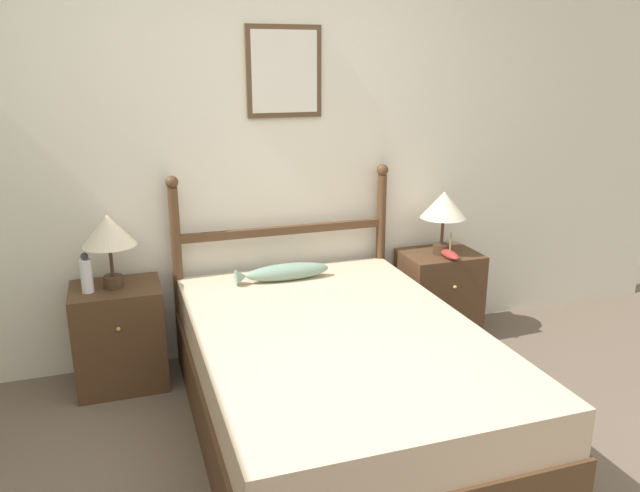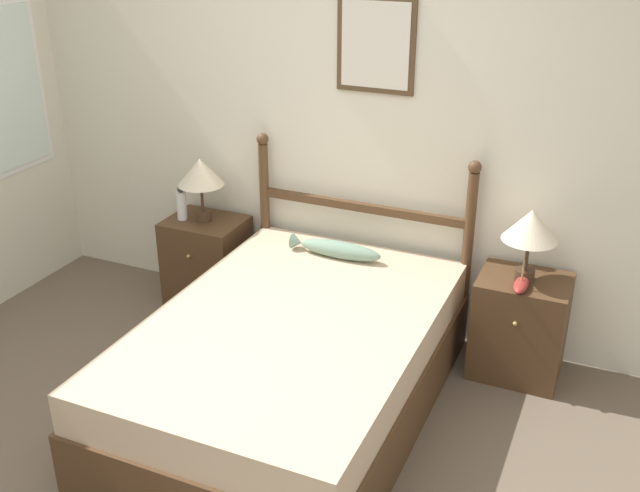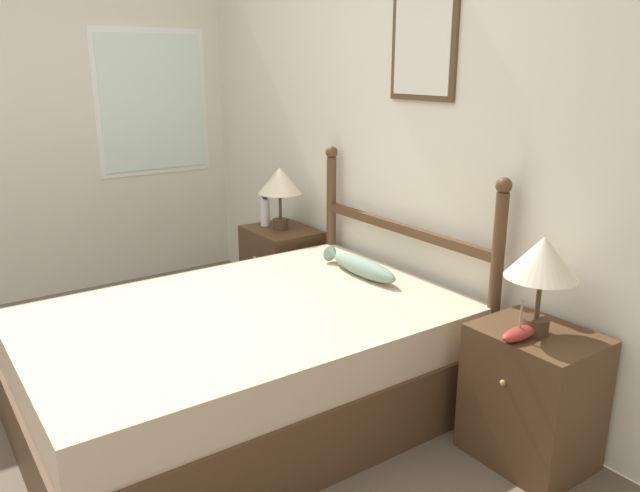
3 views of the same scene
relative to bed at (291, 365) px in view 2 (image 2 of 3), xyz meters
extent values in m
plane|color=brown|center=(-0.21, -0.63, -0.28)|extent=(16.00, 16.00, 0.00)
cube|color=beige|center=(-0.21, 1.10, 1.00)|extent=(6.40, 0.06, 2.55)
cube|color=#4C3823|center=(0.04, 1.06, 1.48)|extent=(0.46, 0.02, 0.53)
cube|color=beige|center=(0.04, 1.05, 1.48)|extent=(0.40, 0.01, 0.47)
cube|color=#4C331E|center=(0.00, 0.00, -0.10)|extent=(1.39, 2.05, 0.35)
cube|color=#CCB293|center=(0.00, 0.00, 0.18)|extent=(1.35, 2.01, 0.21)
cylinder|color=#4C331E|center=(-0.66, 1.00, 0.28)|extent=(0.06, 0.06, 1.12)
sphere|color=#4C331E|center=(-0.66, 1.00, 0.87)|extent=(0.08, 0.08, 0.08)
cylinder|color=#4C331E|center=(0.66, 1.00, 0.28)|extent=(0.06, 0.06, 1.12)
sphere|color=#4C331E|center=(0.66, 1.00, 0.87)|extent=(0.08, 0.08, 0.08)
cube|color=#4C331E|center=(0.00, 1.00, 0.53)|extent=(1.33, 0.04, 0.05)
cube|color=#4C331E|center=(-1.03, 0.84, 0.02)|extent=(0.50, 0.40, 0.60)
sphere|color=tan|center=(-1.03, 0.63, 0.16)|extent=(0.02, 0.02, 0.02)
cube|color=#4C331E|center=(1.03, 0.84, 0.02)|extent=(0.50, 0.40, 0.60)
sphere|color=tan|center=(1.03, 0.63, 0.16)|extent=(0.02, 0.02, 0.02)
cylinder|color=#422D1E|center=(-1.03, 0.84, 0.36)|extent=(0.11, 0.11, 0.07)
cylinder|color=#422D1E|center=(-1.03, 0.84, 0.48)|extent=(0.02, 0.02, 0.18)
cone|color=beige|center=(-1.03, 0.84, 0.66)|extent=(0.30, 0.30, 0.17)
cylinder|color=#422D1E|center=(1.02, 0.82, 0.36)|extent=(0.11, 0.11, 0.07)
cylinder|color=#422D1E|center=(1.02, 0.82, 0.48)|extent=(0.02, 0.02, 0.18)
cone|color=beige|center=(1.02, 0.82, 0.66)|extent=(0.30, 0.30, 0.17)
cylinder|color=white|center=(-1.17, 0.80, 0.42)|extent=(0.06, 0.06, 0.19)
sphere|color=#333338|center=(-1.17, 0.80, 0.53)|extent=(0.04, 0.04, 0.04)
ellipsoid|color=maroon|center=(1.03, 0.71, 0.35)|extent=(0.07, 0.20, 0.05)
cylinder|color=#997F56|center=(1.03, 0.71, 0.44)|extent=(0.01, 0.01, 0.12)
ellipsoid|color=gray|center=(-0.04, 0.76, 0.33)|extent=(0.51, 0.11, 0.10)
cone|color=gray|center=(-0.32, 0.76, 0.33)|extent=(0.06, 0.09, 0.09)
camera|label=1|loc=(-0.98, -2.65, 1.55)|focal=35.00mm
camera|label=2|loc=(1.47, -2.95, 2.22)|focal=42.00mm
camera|label=3|loc=(2.47, -1.28, 1.41)|focal=35.00mm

